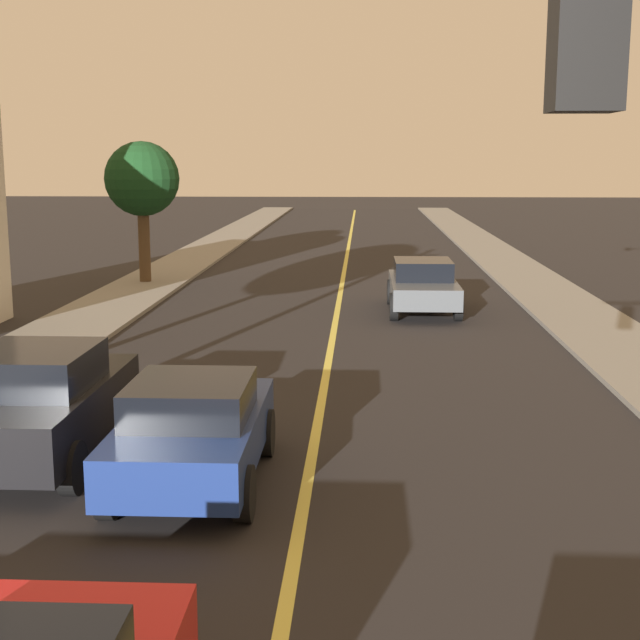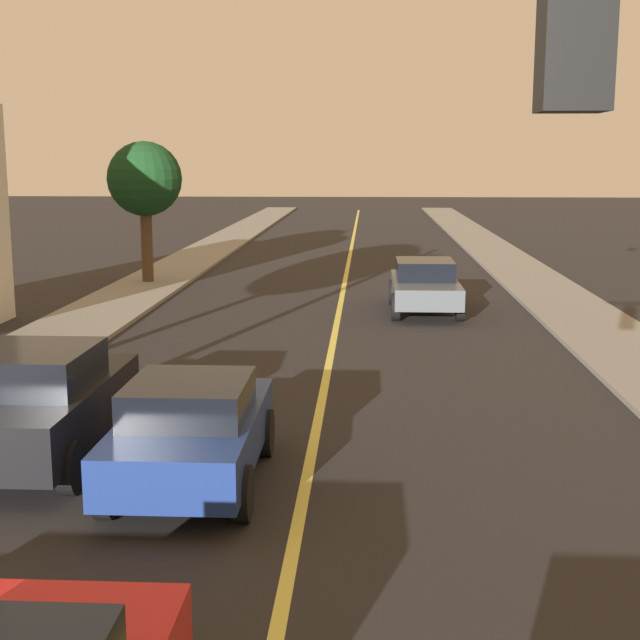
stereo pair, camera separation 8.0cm
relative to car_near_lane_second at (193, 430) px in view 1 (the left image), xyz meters
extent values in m
cube|color=black|center=(1.51, 25.83, -0.76)|extent=(10.79, 80.00, 0.01)
cube|color=#D1C14C|center=(1.51, 25.83, -0.75)|extent=(0.16, 76.00, 0.00)
cube|color=gray|center=(-5.13, 25.83, -0.71)|extent=(2.50, 80.00, 0.12)
cube|color=gray|center=(8.15, 25.83, -0.71)|extent=(2.50, 80.00, 0.12)
cube|color=navy|center=(0.00, 0.03, -0.10)|extent=(1.74, 3.89, 0.64)
cube|color=black|center=(0.00, -0.12, 0.46)|extent=(1.53, 1.75, 0.48)
cylinder|color=black|center=(-0.83, 1.24, -0.42)|extent=(0.22, 0.70, 0.70)
cylinder|color=black|center=(0.83, 1.24, -0.42)|extent=(0.22, 0.70, 0.70)
cylinder|color=black|center=(-0.83, -1.17, -0.42)|extent=(0.22, 0.70, 0.70)
cylinder|color=black|center=(0.83, -1.17, -0.42)|extent=(0.22, 0.70, 0.70)
cube|color=black|center=(-2.37, 0.87, -0.02)|extent=(1.81, 4.17, 0.77)
cube|color=black|center=(-2.37, 0.70, 0.64)|extent=(1.59, 1.88, 0.55)
cylinder|color=black|center=(-3.23, 2.16, -0.41)|extent=(0.22, 0.72, 0.72)
cylinder|color=black|center=(-1.51, 2.16, -0.41)|extent=(0.22, 0.72, 0.72)
cylinder|color=black|center=(-1.51, -0.42, -0.41)|extent=(0.22, 0.72, 0.72)
cube|color=#474C51|center=(3.94, 13.80, -0.11)|extent=(1.81, 4.37, 0.57)
cube|color=black|center=(3.94, 13.97, 0.44)|extent=(1.60, 1.97, 0.53)
cylinder|color=black|center=(4.80, 12.45, -0.39)|extent=(0.22, 0.75, 0.75)
cylinder|color=black|center=(3.08, 12.45, -0.39)|extent=(0.22, 0.75, 0.75)
cylinder|color=black|center=(4.80, 15.15, -0.39)|extent=(0.22, 0.75, 0.75)
cylinder|color=black|center=(3.08, 15.15, -0.39)|extent=(0.22, 0.75, 0.75)
cube|color=black|center=(3.27, -6.90, 4.22)|extent=(0.32, 0.28, 0.90)
cylinder|color=#4C3823|center=(-5.29, 18.98, 0.66)|extent=(0.39, 0.39, 2.62)
sphere|color=#143819|center=(-5.29, 18.98, 2.86)|extent=(2.53, 2.53, 2.53)
camera|label=1|loc=(2.24, -11.27, 3.56)|focal=50.00mm
camera|label=2|loc=(2.32, -11.27, 3.56)|focal=50.00mm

